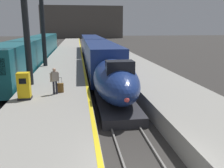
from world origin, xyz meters
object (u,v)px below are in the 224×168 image
regional_train_adjacent (35,50)px  passenger_near_edge (55,79)px  station_column_mid (24,2)px  station_column_far (42,13)px  rolling_suitcase (60,88)px  highspeed_train_main (97,53)px  ticket_machine_yellow (24,87)px

regional_train_adjacent → passenger_near_edge: bearing=-77.4°
station_column_mid → station_column_far: size_ratio=1.07×
rolling_suitcase → station_column_far: bearing=101.9°
highspeed_train_main → ticket_machine_yellow: 16.91m
rolling_suitcase → ticket_machine_yellow: (-2.00, -1.23, 0.44)m
regional_train_adjacent → passenger_near_edge: 19.45m
station_column_far → ticket_machine_yellow: 13.27m
highspeed_train_main → passenger_near_edge: size_ratio=23.08×
regional_train_adjacent → station_column_far: station_column_far is taller
highspeed_train_main → regional_train_adjacent: 8.96m
station_column_far → ticket_machine_yellow: (0.35, -12.38, -4.77)m
station_column_mid → station_column_far: bearing=90.0°
station_column_far → ticket_machine_yellow: size_ratio=5.72×
rolling_suitcase → highspeed_train_main: bearing=76.5°
station_column_mid → passenger_near_edge: size_ratio=5.77×
highspeed_train_main → rolling_suitcase: (-3.55, -14.74, -0.56)m
rolling_suitcase → ticket_machine_yellow: 2.39m
ticket_machine_yellow → station_column_far: bearing=91.6°
regional_train_adjacent → passenger_near_edge: regional_train_adjacent is taller
regional_train_adjacent → passenger_near_edge: size_ratio=21.66×
station_column_mid → station_column_far: station_column_mid is taller
highspeed_train_main → station_column_far: station_column_far is taller
rolling_suitcase → passenger_near_edge: bearing=-125.9°
highspeed_train_main → regional_train_adjacent: (-8.10, 3.83, 0.21)m
highspeed_train_main → ticket_machine_yellow: bearing=-109.2°
ticket_machine_yellow → regional_train_adjacent: bearing=97.3°
highspeed_train_main → station_column_mid: (-5.90, -12.23, 4.96)m
passenger_near_edge → rolling_suitcase: 0.86m
station_column_mid → passenger_near_edge: bearing=-55.0°
station_column_far → rolling_suitcase: size_ratio=9.32×
regional_train_adjacent → ticket_machine_yellow: 19.97m
station_column_far → ticket_machine_yellow: bearing=-88.4°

